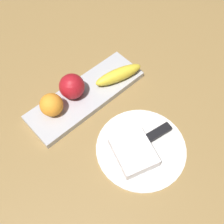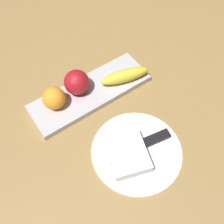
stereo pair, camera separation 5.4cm
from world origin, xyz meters
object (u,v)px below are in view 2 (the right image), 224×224
Objects in this scene: dinner_plate at (137,151)px; folded_napkin at (128,154)px; orange_near_apple at (54,98)px; apple at (77,82)px; fruit_tray at (90,93)px; knife at (149,141)px; banana at (125,76)px.

folded_napkin is at bearing 0.00° from dinner_plate.
folded_napkin is at bearing 107.50° from orange_near_apple.
dinner_plate is (-0.03, 0.25, -0.05)m from apple.
knife reaches higher than fruit_tray.
orange_near_apple is 0.27× the size of dinner_plate.
apple reaches higher than dinner_plate.
folded_napkin is 0.07m from knife.
knife is at bearing 100.13° from fruit_tray.
orange_near_apple is 0.28m from knife.
folded_napkin is at bearing 82.50° from fruit_tray.
orange_near_apple reaches higher than fruit_tray.
fruit_tray is 2.42× the size of banana.
orange_near_apple is 0.27m from dinner_plate.
folded_napkin reaches higher than knife.
banana reaches higher than folded_napkin.
dinner_plate is at bearing 90.00° from fruit_tray.
knife is (-0.15, 0.24, -0.04)m from orange_near_apple.
fruit_tray is 5.00× the size of apple.
dinner_plate is at bearing 11.90° from knife.
banana is 0.21m from knife.
fruit_tray is at bearing -90.00° from dinner_plate.
apple is at bearing 175.14° from banana.
dinner_plate is at bearing 96.35° from apple.
orange_near_apple is at bearing -7.23° from fruit_tray.
banana is 0.22m from orange_near_apple.
dinner_plate is (-0.11, 0.24, -0.05)m from orange_near_apple.
fruit_tray is at bearing 141.06° from apple.
banana is at bearing -124.38° from folded_napkin.
apple reaches higher than orange_near_apple.
apple is 0.40× the size of knife.
banana is at bearing -98.38° from knife.
folded_napkin is (0.03, 0.00, 0.02)m from dinner_plate.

